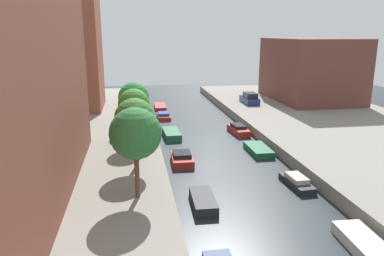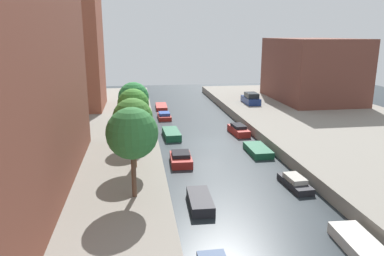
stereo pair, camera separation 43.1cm
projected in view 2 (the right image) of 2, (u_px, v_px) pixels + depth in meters
name	position (u px, v px, depth m)	size (l,w,h in m)	color
ground_plane	(209.00, 143.00, 35.70)	(84.00, 84.00, 0.00)	#232B30
quay_left	(47.00, 145.00, 33.41)	(20.00, 64.00, 1.00)	gray
quay_right	(353.00, 132.00, 37.73)	(20.00, 64.00, 1.00)	gray
apartment_tower_far	(56.00, 4.00, 44.24)	(10.00, 8.64, 25.49)	brown
low_block_right	(312.00, 70.00, 52.37)	(10.00, 14.66, 8.66)	brown
street_tree_0	(132.00, 134.00, 20.84)	(2.99, 2.99, 5.36)	brown
street_tree_1	(133.00, 118.00, 25.65)	(2.83, 2.83, 5.03)	brown
street_tree_2	(133.00, 104.00, 31.14)	(2.67, 2.67, 4.87)	brown
street_tree_3	(134.00, 98.00, 35.90)	(2.99, 2.99, 4.78)	brown
street_tree_4	(134.00, 91.00, 41.31)	(2.05, 2.05, 4.08)	brown
parked_car	(251.00, 99.00, 50.37)	(1.74, 4.18, 1.51)	navy
moored_boat_left_1	(200.00, 201.00, 22.70)	(1.48, 3.40, 0.63)	#232328
moored_boat_left_2	(181.00, 159.00, 30.11)	(1.78, 3.16, 0.94)	maroon
moored_boat_left_3	(171.00, 134.00, 37.73)	(1.68, 3.96, 0.70)	#195638
moored_boat_left_4	(164.00, 116.00, 45.84)	(1.57, 3.15, 0.84)	maroon
moored_boat_left_5	(161.00, 107.00, 52.39)	(1.65, 4.43, 0.46)	maroon
moored_boat_right_0	(363.00, 248.00, 17.73)	(1.75, 4.34, 0.61)	beige
moored_boat_right_1	(295.00, 182.00, 25.51)	(1.39, 3.38, 0.78)	#232328
moored_boat_right_2	(258.00, 150.00, 32.69)	(1.70, 3.74, 0.58)	#195638
moored_boat_right_3	(239.00, 130.00, 38.93)	(1.62, 3.76, 1.00)	maroon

